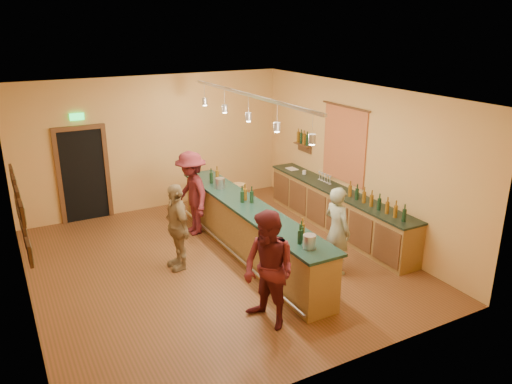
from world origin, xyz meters
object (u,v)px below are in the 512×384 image
bartender (337,230)px  customer_c (192,193)px  back_counter (337,210)px  customer_a (269,270)px  bar_stool (238,190)px  tasting_bar (249,227)px  customer_b (177,227)px

bartender → customer_c: 3.33m
back_counter → customer_a: (-3.09, -2.38, 0.42)m
back_counter → bar_stool: bearing=124.6°
bartender → customer_a: size_ratio=0.90×
customer_a → bartender: bearing=99.6°
back_counter → bartender: size_ratio=2.79×
tasting_bar → bartender: size_ratio=3.12×
customer_b → bar_stool: size_ratio=2.32×
customer_b → customer_c: 1.60m
bartender → customer_c: customer_c is taller
customer_a → tasting_bar: bearing=144.6°
back_counter → customer_b: customer_b is taller
customer_c → customer_a: bearing=-5.6°
bartender → customer_c: size_ratio=0.90×
tasting_bar → customer_b: 1.41m
tasting_bar → customer_c: (-0.55, 1.57, 0.30)m
customer_c → customer_b: bearing=-32.8°
tasting_bar → customer_c: bearing=109.3°
customer_b → bar_stool: (2.25, 1.99, -0.26)m
back_counter → bartender: 1.94m
customer_b → bar_stool: 3.02m
customer_a → bar_stool: customer_a is taller
tasting_bar → bartender: 1.73m
tasting_bar → customer_a: 2.37m
tasting_bar → customer_c: customer_c is taller
customer_c → tasting_bar: bearing=17.9°
tasting_bar → customer_a: size_ratio=2.81×
customer_a → customer_c: size_ratio=1.00×
bartender → customer_b: customer_b is taller
tasting_bar → back_counter: bearing=4.6°
back_counter → customer_c: size_ratio=2.50×
tasting_bar → customer_a: bearing=-110.6°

